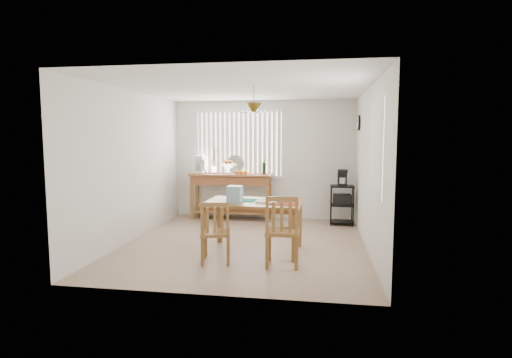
% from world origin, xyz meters
% --- Properties ---
extents(ground, '(4.00, 4.50, 0.01)m').
position_xyz_m(ground, '(0.00, 0.00, -0.01)').
color(ground, tan).
extents(room_shell, '(4.20, 4.70, 2.70)m').
position_xyz_m(room_shell, '(0.00, 0.02, 1.69)').
color(room_shell, silver).
rests_on(room_shell, ground).
extents(sideboard, '(1.78, 0.50, 1.00)m').
position_xyz_m(sideboard, '(-0.67, 1.98, 0.75)').
color(sideboard, olive).
rests_on(sideboard, ground).
extents(sideboard_items, '(1.70, 0.43, 0.77)m').
position_xyz_m(sideboard_items, '(-0.97, 2.00, 1.16)').
color(sideboard_items, maroon).
rests_on(sideboard_items, sideboard).
extents(wire_cart, '(0.48, 0.38, 0.81)m').
position_xyz_m(wire_cart, '(1.70, 1.79, 0.49)').
color(wire_cart, black).
rests_on(wire_cart, ground).
extents(cart_items, '(0.19, 0.23, 0.33)m').
position_xyz_m(cart_items, '(1.70, 1.80, 0.97)').
color(cart_items, black).
rests_on(cart_items, wire_cart).
extents(dining_table, '(1.53, 1.02, 0.80)m').
position_xyz_m(dining_table, '(0.22, -0.42, 0.71)').
color(dining_table, olive).
rests_on(dining_table, ground).
extents(table_items, '(1.15, 0.58, 0.26)m').
position_xyz_m(table_items, '(0.07, -0.54, 0.90)').
color(table_items, '#15775F').
rests_on(table_items, dining_table).
extents(chair_left, '(0.50, 0.50, 0.91)m').
position_xyz_m(chair_left, '(-0.23, -1.10, 0.44)').
color(chair_left, olive).
rests_on(chair_left, ground).
extents(chair_right, '(0.48, 0.48, 1.01)m').
position_xyz_m(chair_right, '(0.73, -1.08, 0.49)').
color(chair_right, olive).
rests_on(chair_right, ground).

